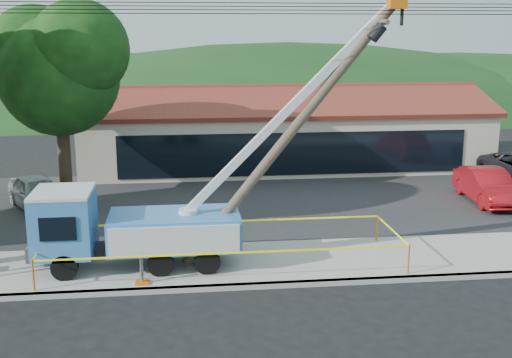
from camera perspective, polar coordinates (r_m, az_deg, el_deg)
The scene contains 14 objects.
ground at distance 17.73m, azimuth -0.28°, elevation -12.33°, with size 120.00×120.00×0.00m, color black.
curb at distance 19.61m, azimuth -0.98°, elevation -9.52°, with size 60.00×0.25×0.15m, color #A19E96.
sidewalk at distance 21.37m, azimuth -1.50°, elevation -7.57°, with size 60.00×4.00×0.15m, color #A19E96.
parking_lot at distance 28.98m, azimuth -2.96°, elevation -2.07°, with size 60.00×12.00×0.10m, color #28282B.
strip_mall at distance 36.82m, azimuth 2.41°, elevation 4.10°, with size 22.50×8.53×4.67m.
tree_lot at distance 29.42m, azimuth -17.18°, elevation 9.77°, with size 6.30×5.60×8.94m.
hill_west at distance 72.54m, azimuth -17.30°, elevation 6.44°, with size 78.40×56.00×28.00m, color #153B16.
hill_center at distance 72.30m, azimuth 2.71°, elevation 6.99°, with size 89.60×64.00×32.00m, color #153B16.
hill_east at distance 78.10m, azimuth 17.45°, elevation 6.86°, with size 72.80×52.00×26.00m, color #153B16.
utility_truck at distance 20.93m, azimuth -10.71°, elevation -3.90°, with size 11.75×3.50×8.57m.
leaning_pole at distance 20.49m, azimuth 3.77°, elevation 4.96°, with size 6.94×1.82×8.53m.
caution_tape at distance 21.05m, azimuth -2.91°, elevation -5.58°, with size 11.43×3.37×0.97m.
car_silver at distance 29.28m, azimuth -18.72°, elevation -2.71°, with size 1.72×4.27×1.46m, color #A1A2A8.
car_red at distance 30.61m, azimuth 19.74°, elevation -2.11°, with size 1.60×4.58×1.51m, color #A91017.
Camera 1 is at (-1.80, -15.92, 7.60)m, focal length 45.00 mm.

